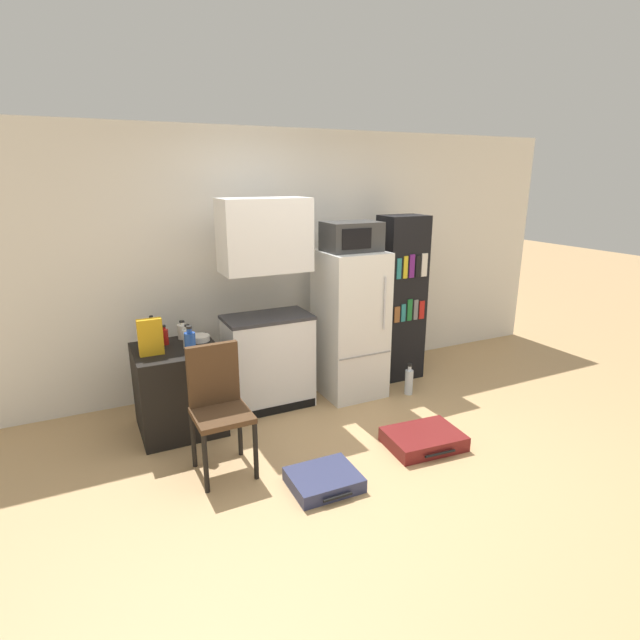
{
  "coord_description": "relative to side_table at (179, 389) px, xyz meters",
  "views": [
    {
      "loc": [
        -1.93,
        -2.81,
        2.13
      ],
      "look_at": [
        -0.14,
        0.85,
        0.95
      ],
      "focal_mm": 28.0,
      "sensor_mm": 36.0,
      "label": 1
    }
  ],
  "objects": [
    {
      "name": "microwave",
      "position": [
        1.7,
        0.03,
        1.21
      ],
      "size": [
        0.52,
        0.36,
        0.27
      ],
      "color": "#333333",
      "rests_on": "refrigerator"
    },
    {
      "name": "water_bottle_front",
      "position": [
        2.21,
        -0.29,
        -0.23
      ],
      "size": [
        0.08,
        0.08,
        0.33
      ],
      "color": "silver",
      "rests_on": "ground_plane"
    },
    {
      "name": "bottle_ketchup_red",
      "position": [
        -0.06,
        0.14,
        0.44
      ],
      "size": [
        0.06,
        0.06,
        0.17
      ],
      "color": "#AD1914",
      "rests_on": "side_table"
    },
    {
      "name": "bottle_blue_soda",
      "position": [
        0.08,
        -0.25,
        0.48
      ],
      "size": [
        0.09,
        0.09,
        0.25
      ],
      "color": "#1E47A3",
      "rests_on": "side_table"
    },
    {
      "name": "kitchen_hutch",
      "position": [
        0.86,
        0.11,
        0.52
      ],
      "size": [
        0.8,
        0.46,
        1.95
      ],
      "color": "white",
      "rests_on": "ground_plane"
    },
    {
      "name": "side_table",
      "position": [
        0.0,
        0.0,
        0.0
      ],
      "size": [
        0.68,
        0.66,
        0.74
      ],
      "color": "black",
      "rests_on": "ground_plane"
    },
    {
      "name": "bottle_milk_white",
      "position": [
        0.11,
        0.23,
        0.44
      ],
      "size": [
        0.09,
        0.09,
        0.16
      ],
      "color": "white",
      "rests_on": "side_table"
    },
    {
      "name": "suitcase_small_flat",
      "position": [
        0.74,
        -1.31,
        -0.32
      ],
      "size": [
        0.49,
        0.44,
        0.1
      ],
      "rotation": [
        0.0,
        0.0,
        -0.02
      ],
      "color": "navy",
      "rests_on": "ground_plane"
    },
    {
      "name": "chair",
      "position": [
        0.15,
        -0.74,
        0.19
      ],
      "size": [
        0.41,
        0.41,
        0.96
      ],
      "rotation": [
        0.0,
        0.0,
        0.01
      ],
      "color": "black",
      "rests_on": "ground_plane"
    },
    {
      "name": "suitcase_large_flat",
      "position": [
        1.72,
        -1.18,
        -0.31
      ],
      "size": [
        0.63,
        0.5,
        0.12
      ],
      "rotation": [
        0.0,
        0.0,
        -0.08
      ],
      "color": "maroon",
      "rests_on": "ground_plane"
    },
    {
      "name": "bottle_amber_beer",
      "position": [
        -0.23,
        0.13,
        0.44
      ],
      "size": [
        0.07,
        0.07,
        0.18
      ],
      "color": "brown",
      "rests_on": "side_table"
    },
    {
      "name": "bottle_clear_short",
      "position": [
        0.1,
        -0.04,
        0.46
      ],
      "size": [
        0.08,
        0.08,
        0.21
      ],
      "color": "silver",
      "rests_on": "side_table"
    },
    {
      "name": "ground_plane",
      "position": [
        1.29,
        -1.27,
        -0.37
      ],
      "size": [
        24.0,
        24.0,
        0.0
      ],
      "primitive_type": "plane",
      "color": "tan"
    },
    {
      "name": "wall_back",
      "position": [
        1.49,
        0.73,
        0.92
      ],
      "size": [
        6.4,
        0.1,
        2.58
      ],
      "color": "white",
      "rests_on": "ground_plane"
    },
    {
      "name": "refrigerator",
      "position": [
        1.7,
        0.03,
        0.35
      ],
      "size": [
        0.58,
        0.63,
        1.44
      ],
      "color": "silver",
      "rests_on": "ground_plane"
    },
    {
      "name": "bowl",
      "position": [
        0.23,
        0.11,
        0.39
      ],
      "size": [
        0.18,
        0.18,
        0.05
      ],
      "color": "silver",
      "rests_on": "side_table"
    },
    {
      "name": "bookshelf",
      "position": [
        2.39,
        0.17,
        0.5
      ],
      "size": [
        0.46,
        0.34,
        1.75
      ],
      "color": "black",
      "rests_on": "ground_plane"
    },
    {
      "name": "cereal_box",
      "position": [
        -0.2,
        -0.08,
        0.52
      ],
      "size": [
        0.19,
        0.07,
        0.3
      ],
      "color": "gold",
      "rests_on": "side_table"
    },
    {
      "name": "bottle_green_tall",
      "position": [
        -0.14,
        0.22,
        0.47
      ],
      "size": [
        0.06,
        0.06,
        0.25
      ],
      "color": "#1E6028",
      "rests_on": "side_table"
    }
  ]
}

